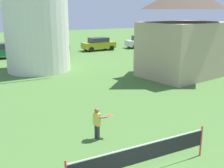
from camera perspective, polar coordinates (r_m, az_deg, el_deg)
tennis_net at (r=8.69m, az=6.25°, el=-14.06°), size 4.86×0.06×1.10m
player_far at (r=10.76m, az=-3.01°, el=-7.73°), size 0.80×0.42×1.29m
parked_car_blue at (r=31.77m, az=-12.45°, el=7.40°), size 3.95×2.16×1.56m
parked_car_mustard at (r=34.17m, az=-2.78°, el=8.27°), size 4.06×1.99×1.56m
parked_car_silver at (r=36.89m, az=6.26°, el=8.71°), size 4.51×2.14×1.56m
chapel at (r=21.37m, az=14.73°, el=10.31°), size 6.98×5.60×7.60m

